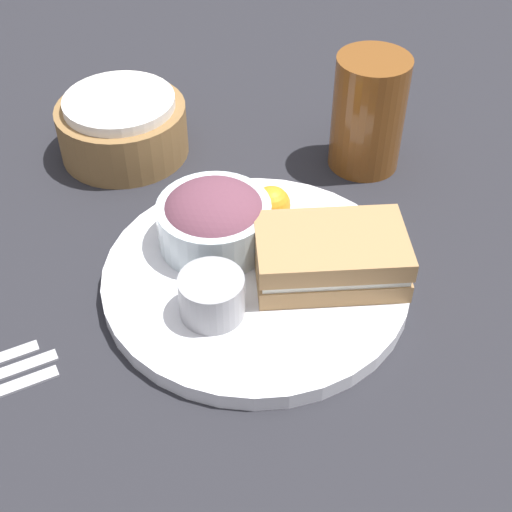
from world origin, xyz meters
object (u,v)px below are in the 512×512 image
(plate, at_px, (256,278))
(sandwich, at_px, (330,256))
(drink_glass, at_px, (368,113))
(bread_basket, at_px, (123,127))
(salad_bowl, at_px, (214,219))
(dressing_cup, at_px, (212,296))

(plate, xyz_separation_m, sandwich, (0.07, -0.02, 0.03))
(plate, xyz_separation_m, drink_glass, (0.16, 0.18, 0.06))
(drink_glass, bearing_deg, bread_basket, 164.87)
(salad_bowl, distance_m, dressing_cup, 0.10)
(drink_glass, bearing_deg, plate, -132.49)
(plate, bearing_deg, dressing_cup, -137.44)
(plate, relative_size, sandwich, 1.99)
(drink_glass, xyz_separation_m, bread_basket, (-0.28, 0.07, -0.03))
(bread_basket, bearing_deg, drink_glass, -15.13)
(plate, distance_m, sandwich, 0.08)
(salad_bowl, relative_size, bread_basket, 0.74)
(bread_basket, bearing_deg, dressing_cup, -77.62)
(sandwich, xyz_separation_m, salad_bowl, (-0.10, 0.07, 0.01))
(sandwich, xyz_separation_m, drink_glass, (0.09, 0.19, 0.03))
(plate, distance_m, salad_bowl, 0.07)
(drink_glass, bearing_deg, dressing_cup, -133.56)
(sandwich, height_order, bread_basket, bread_basket)
(drink_glass, bearing_deg, salad_bowl, -146.93)
(dressing_cup, height_order, drink_glass, drink_glass)
(plate, bearing_deg, sandwich, -13.44)
(salad_bowl, bearing_deg, bread_basket, 111.89)
(salad_bowl, height_order, drink_glass, drink_glass)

